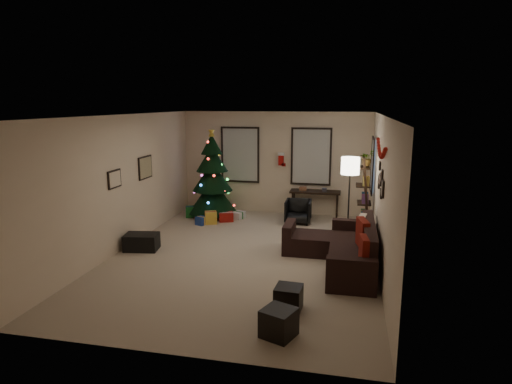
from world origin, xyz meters
TOP-DOWN VIEW (x-y plane):
  - floor at (0.00, 0.00)m, footprint 7.00×7.00m
  - ceiling at (0.00, 0.00)m, footprint 7.00×7.00m
  - wall_back at (0.00, 3.50)m, footprint 5.00×0.00m
  - wall_front at (0.00, -3.50)m, footprint 5.00×0.00m
  - wall_left at (-2.50, 0.00)m, footprint 0.00×7.00m
  - wall_right at (2.50, 0.00)m, footprint 0.00×7.00m
  - window_back_left at (-0.95, 3.47)m, footprint 1.05×0.06m
  - window_back_right at (0.95, 3.47)m, footprint 1.05×0.06m
  - window_right_wall at (2.47, 2.55)m, footprint 0.06×0.90m
  - christmas_tree at (-1.51, 2.73)m, footprint 1.26×1.26m
  - presents at (-1.37, 2.32)m, footprint 1.50×1.01m
  - sofa at (1.87, -0.02)m, footprint 1.71×2.50m
  - pillow_red_a at (2.21, -1.04)m, footprint 0.16×0.42m
  - pillow_red_b at (2.21, -0.15)m, footprint 0.24×0.52m
  - pillow_cream at (2.21, 0.31)m, footprint 0.19×0.44m
  - ottoman_near at (1.15, -2.07)m, footprint 0.40×0.40m
  - ottoman_far at (1.13, -2.81)m, footprint 0.50×0.50m
  - desk at (1.10, 3.22)m, footprint 1.29×0.46m
  - desk_chair at (0.74, 2.57)m, footprint 0.59×0.55m
  - bookshelf at (2.30, 1.88)m, footprint 0.30×0.52m
  - potted_plant at (2.30, 1.95)m, footprint 0.52×0.53m
  - floor_lamp at (1.95, 1.39)m, footprint 0.38×0.38m
  - art_map at (-2.48, 0.94)m, footprint 0.04×0.60m
  - art_abstract at (-2.48, -0.37)m, footprint 0.04×0.45m
  - gallery at (2.48, -0.07)m, footprint 0.03×1.25m
  - garland at (2.45, -0.06)m, footprint 0.08×1.90m
  - stocking_left at (-0.14, 3.57)m, footprint 0.20×0.05m
  - stocking_right at (0.19, 3.34)m, footprint 0.20×0.05m
  - storage_bin at (-2.12, -0.11)m, footprint 0.72×0.54m

SIDE VIEW (x-z plane):
  - floor at x=0.00m, z-range 0.00..0.00m
  - presents at x=-1.37m, z-range -0.03..0.27m
  - storage_bin at x=-2.12m, z-range 0.00..0.33m
  - ottoman_near at x=1.15m, z-range 0.00..0.35m
  - ottoman_far at x=1.13m, z-range 0.00..0.37m
  - sofa at x=1.87m, z-range -0.15..0.68m
  - desk_chair at x=0.74m, z-range 0.00..0.59m
  - desk at x=1.10m, z-range 0.27..0.96m
  - pillow_cream at x=2.21m, z-range 0.41..0.85m
  - pillow_red_a at x=2.21m, z-range 0.44..0.84m
  - pillow_red_b at x=2.21m, z-range 0.39..0.89m
  - bookshelf at x=2.30m, z-range -0.03..1.75m
  - christmas_tree at x=-1.51m, z-range -0.20..2.14m
  - wall_left at x=-2.50m, z-range -2.15..4.85m
  - wall_right at x=2.50m, z-range -2.15..4.85m
  - wall_back at x=0.00m, z-range -1.15..3.85m
  - wall_front at x=0.00m, z-range -1.15..3.85m
  - stocking_left at x=-0.14m, z-range 1.22..1.58m
  - stocking_right at x=0.19m, z-range 1.30..1.66m
  - art_abstract at x=-2.48m, z-range 1.31..1.66m
  - window_right_wall at x=2.47m, z-range 0.85..2.15m
  - floor_lamp at x=1.95m, z-range 0.61..2.42m
  - art_map at x=-2.48m, z-range 1.27..1.77m
  - window_back_left at x=-0.95m, z-range 0.80..2.30m
  - window_back_right at x=0.95m, z-range 0.80..2.30m
  - gallery at x=2.48m, z-range 1.30..1.84m
  - potted_plant at x=2.30m, z-range 1.56..2.01m
  - garland at x=2.45m, z-range 1.99..2.29m
  - ceiling at x=0.00m, z-range 2.70..2.70m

